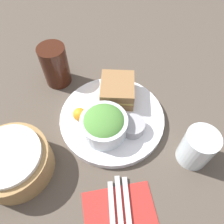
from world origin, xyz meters
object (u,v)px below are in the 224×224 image
Objects in this scene: fork at (128,214)px; spoon at (112,216)px; sandwich at (117,90)px; water_glass at (197,148)px; plate at (112,118)px; salad_bowl at (104,124)px; drink_glass at (55,66)px; dressing_cup at (133,126)px; knife at (120,215)px; bread_basket at (13,162)px.

fork and spoon have the same top height.
sandwich is 1.19× the size of water_glass.
plate is 2.40× the size of salad_bowl.
dressing_cup is at bearing -141.35° from drink_glass.
salad_bowl is at bearing -168.72° from fork.
drink_glass is at bearing 55.30° from sandwich.
knife is at bearing -165.25° from drink_glass.
salad_bowl is 0.26m from drink_glass.
plate reaches higher than spoon.
bread_basket is at bearing -117.75° from knife.
water_glass is at bearing -129.01° from plate.
bread_basket is (-0.10, 0.26, 0.03)m from plate.
plate is at bearing 41.23° from dressing_cup.
plate is at bearing -142.12° from drink_glass.
water_glass is at bearing -116.35° from salad_bowl.
water_glass reaches higher than plate.
spoon is at bearing -90.00° from fork.
plate is 1.63× the size of bread_basket.
dressing_cup is 0.22m from spoon.
sandwich is 0.33m from fork.
bread_basket is (-0.05, 0.31, 0.01)m from dressing_cup.
bread_basket reaches higher than spoon.
water_glass is at bearing 123.05° from knife.
plate is 0.24m from water_glass.
water_glass is (-0.33, -0.33, -0.01)m from drink_glass.
fork is (-0.26, 0.01, -0.00)m from plate.
salad_bowl reaches higher than bread_basket.
bread_basket is 1.03× the size of knife.
sandwich is 0.74× the size of fork.
salad_bowl is 0.82× the size of spoon.
dressing_cup reaches higher than spoon.
drink_glass reaches higher than dressing_cup.
water_glass is (0.11, -0.19, 0.05)m from fork.
spoon is 1.44× the size of water_glass.
dressing_cup is 0.38× the size of fork.
salad_bowl is at bearing 152.59° from sandwich.
spoon is (-0.25, 0.05, -0.00)m from plate.
spoon is at bearing -125.86° from bread_basket.
dressing_cup is 0.62× the size of water_glass.
salad_bowl is (-0.11, 0.06, 0.00)m from sandwich.
dressing_cup is 0.49× the size of drink_glass.
fork is at bearing 177.72° from plate.
sandwich is at bearing 8.79° from dressing_cup.
plate is 1.77× the size of fork.
bread_basket is 1.73× the size of water_glass.
sandwich is at bearing 179.56° from fork.
bread_basket is at bearing 98.73° from dressing_cup.
drink_glass is 1.27× the size of water_glass.
plate is 0.07m from salad_bowl.
knife is at bearing 159.83° from dressing_cup.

